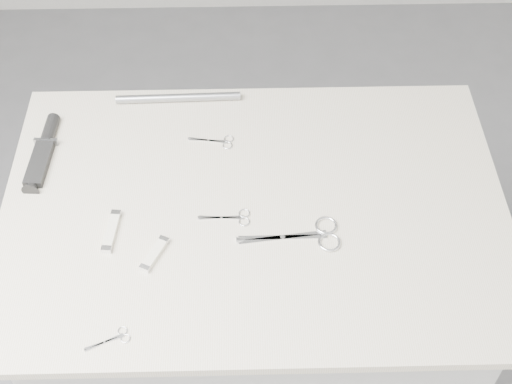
{
  "coord_description": "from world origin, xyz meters",
  "views": [
    {
      "loc": [
        -0.02,
        -0.89,
        2.0
      ],
      "look_at": [
        0.0,
        0.04,
        0.92
      ],
      "focal_mm": 50.0,
      "sensor_mm": 36.0,
      "label": 1
    }
  ],
  "objects_px": {
    "large_shears": "(312,235)",
    "embroidery_scissors_b": "(218,141)",
    "tiny_scissors": "(113,339)",
    "pocket_knife_b": "(111,231)",
    "metal_rail": "(178,98)",
    "sheathed_knife": "(44,148)",
    "plinth": "(255,327)",
    "pocket_knife_a": "(155,254)",
    "embroidery_scissors_a": "(233,218)"
  },
  "relations": [
    {
      "from": "large_shears",
      "to": "embroidery_scissors_b",
      "type": "height_order",
      "value": "large_shears"
    },
    {
      "from": "tiny_scissors",
      "to": "pocket_knife_b",
      "type": "xyz_separation_m",
      "value": [
        -0.03,
        0.23,
        0.01
      ]
    },
    {
      "from": "metal_rail",
      "to": "sheathed_knife",
      "type": "bearing_deg",
      "value": -151.52
    },
    {
      "from": "plinth",
      "to": "embroidery_scissors_b",
      "type": "xyz_separation_m",
      "value": [
        -0.07,
        0.18,
        0.47
      ]
    },
    {
      "from": "sheathed_knife",
      "to": "plinth",
      "type": "bearing_deg",
      "value": -106.92
    },
    {
      "from": "plinth",
      "to": "pocket_knife_a",
      "type": "relative_size",
      "value": 11.27
    },
    {
      "from": "pocket_knife_b",
      "to": "metal_rail",
      "type": "relative_size",
      "value": 0.36
    },
    {
      "from": "large_shears",
      "to": "pocket_knife_b",
      "type": "relative_size",
      "value": 1.96
    },
    {
      "from": "tiny_scissors",
      "to": "sheathed_knife",
      "type": "relative_size",
      "value": 0.39
    },
    {
      "from": "pocket_knife_a",
      "to": "metal_rail",
      "type": "relative_size",
      "value": 0.29
    },
    {
      "from": "tiny_scissors",
      "to": "pocket_knife_a",
      "type": "relative_size",
      "value": 0.97
    },
    {
      "from": "embroidery_scissors_a",
      "to": "embroidery_scissors_b",
      "type": "bearing_deg",
      "value": 99.43
    },
    {
      "from": "embroidery_scissors_b",
      "to": "sheathed_knife",
      "type": "bearing_deg",
      "value": -169.13
    },
    {
      "from": "large_shears",
      "to": "tiny_scissors",
      "type": "distance_m",
      "value": 0.41
    },
    {
      "from": "large_shears",
      "to": "plinth",
      "type": "bearing_deg",
      "value": 141.02
    },
    {
      "from": "plinth",
      "to": "metal_rail",
      "type": "relative_size",
      "value": 3.23
    },
    {
      "from": "embroidery_scissors_a",
      "to": "sheathed_knife",
      "type": "xyz_separation_m",
      "value": [
        -0.4,
        0.19,
        0.01
      ]
    },
    {
      "from": "plinth",
      "to": "pocket_knife_b",
      "type": "distance_m",
      "value": 0.55
    },
    {
      "from": "embroidery_scissors_a",
      "to": "metal_rail",
      "type": "distance_m",
      "value": 0.36
    },
    {
      "from": "plinth",
      "to": "tiny_scissors",
      "type": "height_order",
      "value": "tiny_scissors"
    },
    {
      "from": "embroidery_scissors_b",
      "to": "pocket_knife_b",
      "type": "distance_m",
      "value": 0.31
    },
    {
      "from": "pocket_knife_a",
      "to": "embroidery_scissors_b",
      "type": "bearing_deg",
      "value": 4.84
    },
    {
      "from": "sheathed_knife",
      "to": "pocket_knife_a",
      "type": "xyz_separation_m",
      "value": [
        0.25,
        -0.28,
        -0.0
      ]
    },
    {
      "from": "embroidery_scissors_b",
      "to": "metal_rail",
      "type": "xyz_separation_m",
      "value": [
        -0.09,
        0.13,
        0.01
      ]
    },
    {
      "from": "embroidery_scissors_b",
      "to": "pocket_knife_b",
      "type": "xyz_separation_m",
      "value": [
        -0.2,
        -0.24,
        0.0
      ]
    },
    {
      "from": "plinth",
      "to": "pocket_knife_b",
      "type": "height_order",
      "value": "pocket_knife_b"
    },
    {
      "from": "embroidery_scissors_a",
      "to": "sheathed_knife",
      "type": "bearing_deg",
      "value": 155.11
    },
    {
      "from": "embroidery_scissors_a",
      "to": "pocket_knife_b",
      "type": "distance_m",
      "value": 0.23
    },
    {
      "from": "tiny_scissors",
      "to": "metal_rail",
      "type": "height_order",
      "value": "metal_rail"
    },
    {
      "from": "sheathed_knife",
      "to": "pocket_knife_b",
      "type": "bearing_deg",
      "value": -140.09
    },
    {
      "from": "embroidery_scissors_a",
      "to": "pocket_knife_a",
      "type": "bearing_deg",
      "value": -148.51
    },
    {
      "from": "tiny_scissors",
      "to": "metal_rail",
      "type": "xyz_separation_m",
      "value": [
        0.08,
        0.6,
        0.01
      ]
    },
    {
      "from": "sheathed_knife",
      "to": "tiny_scissors",
      "type": "bearing_deg",
      "value": -153.46
    },
    {
      "from": "tiny_scissors",
      "to": "pocket_knife_a",
      "type": "distance_m",
      "value": 0.18
    },
    {
      "from": "pocket_knife_a",
      "to": "metal_rail",
      "type": "height_order",
      "value": "metal_rail"
    },
    {
      "from": "embroidery_scissors_a",
      "to": "tiny_scissors",
      "type": "distance_m",
      "value": 0.33
    },
    {
      "from": "embroidery_scissors_a",
      "to": "pocket_knife_a",
      "type": "relative_size",
      "value": 1.26
    },
    {
      "from": "sheathed_knife",
      "to": "pocket_knife_b",
      "type": "distance_m",
      "value": 0.28
    },
    {
      "from": "tiny_scissors",
      "to": "sheathed_knife",
      "type": "height_order",
      "value": "sheathed_knife"
    },
    {
      "from": "tiny_scissors",
      "to": "sheathed_knife",
      "type": "bearing_deg",
      "value": 89.51
    },
    {
      "from": "large_shears",
      "to": "tiny_scissors",
      "type": "height_order",
      "value": "large_shears"
    },
    {
      "from": "pocket_knife_b",
      "to": "tiny_scissors",
      "type": "bearing_deg",
      "value": -167.04
    },
    {
      "from": "sheathed_knife",
      "to": "embroidery_scissors_a",
      "type": "bearing_deg",
      "value": -112.38
    },
    {
      "from": "pocket_knife_a",
      "to": "pocket_knife_b",
      "type": "bearing_deg",
      "value": 83.42
    },
    {
      "from": "embroidery_scissors_a",
      "to": "tiny_scissors",
      "type": "relative_size",
      "value": 1.3
    },
    {
      "from": "pocket_knife_b",
      "to": "metal_rail",
      "type": "bearing_deg",
      "value": -10.38
    },
    {
      "from": "tiny_scissors",
      "to": "pocket_knife_a",
      "type": "height_order",
      "value": "pocket_knife_a"
    },
    {
      "from": "embroidery_scissors_b",
      "to": "large_shears",
      "type": "bearing_deg",
      "value": -46.61
    },
    {
      "from": "plinth",
      "to": "embroidery_scissors_a",
      "type": "xyz_separation_m",
      "value": [
        -0.04,
        -0.03,
        0.47
      ]
    },
    {
      "from": "large_shears",
      "to": "sheathed_knife",
      "type": "height_order",
      "value": "sheathed_knife"
    }
  ]
}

